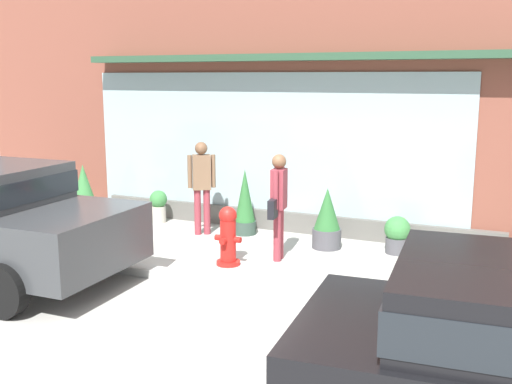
% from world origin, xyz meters
% --- Properties ---
extents(ground_plane, '(60.00, 60.00, 0.00)m').
position_xyz_m(ground_plane, '(0.00, 0.00, 0.00)').
color(ground_plane, '#B2AFA8').
extents(curb_strip, '(14.00, 0.24, 0.12)m').
position_xyz_m(curb_strip, '(0.00, -0.20, 0.06)').
color(curb_strip, '#B2B2AD').
rests_on(curb_strip, ground_plane).
extents(storefront, '(14.00, 0.81, 5.34)m').
position_xyz_m(storefront, '(-0.01, 3.19, 2.61)').
color(storefront, brown).
rests_on(storefront, ground_plane).
extents(fire_hydrant, '(0.42, 0.39, 0.89)m').
position_xyz_m(fire_hydrant, '(0.01, 0.72, 0.45)').
color(fire_hydrant, red).
rests_on(fire_hydrant, ground_plane).
extents(pedestrian_with_handbag, '(0.24, 0.64, 1.63)m').
position_xyz_m(pedestrian_with_handbag, '(0.60, 1.24, 0.94)').
color(pedestrian_with_handbag, '#8E333D').
rests_on(pedestrian_with_handbag, ground_plane).
extents(pedestrian_passerby, '(0.42, 0.34, 1.65)m').
position_xyz_m(pedestrian_passerby, '(-1.22, 2.12, 0.97)').
color(pedestrian_passerby, '#8E333D').
rests_on(pedestrian_passerby, ground_plane).
extents(potted_plant_window_right, '(0.43, 0.43, 0.71)m').
position_xyz_m(potted_plant_window_right, '(-4.92, 2.17, 0.35)').
color(potted_plant_window_right, '#B7B2A3').
rests_on(potted_plant_window_right, ground_plane).
extents(potted_plant_doorstep, '(0.33, 0.33, 0.63)m').
position_xyz_m(potted_plant_doorstep, '(-2.43, 2.55, 0.34)').
color(potted_plant_doorstep, '#B7B2A3').
rests_on(potted_plant_doorstep, ground_plane).
extents(potted_plant_corner_tall, '(0.48, 0.48, 1.00)m').
position_xyz_m(potted_plant_corner_tall, '(1.07, 2.19, 0.48)').
color(potted_plant_corner_tall, '#4C4C51').
rests_on(potted_plant_corner_tall, ground_plane).
extents(potted_plant_trailing_edge, '(0.40, 0.40, 1.18)m').
position_xyz_m(potted_plant_trailing_edge, '(-0.54, 2.45, 0.57)').
color(potted_plant_trailing_edge, '#33473D').
rests_on(potted_plant_trailing_edge, ground_plane).
extents(potted_plant_window_center, '(0.41, 0.41, 0.60)m').
position_xyz_m(potted_plant_window_center, '(2.18, 2.36, 0.32)').
color(potted_plant_window_center, '#4C4C51').
rests_on(potted_plant_window_center, ground_plane).
extents(potted_plant_low_front, '(0.52, 0.52, 1.08)m').
position_xyz_m(potted_plant_low_front, '(-3.95, 2.23, 0.52)').
color(potted_plant_low_front, '#B7B2A3').
rests_on(potted_plant_low_front, ground_plane).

